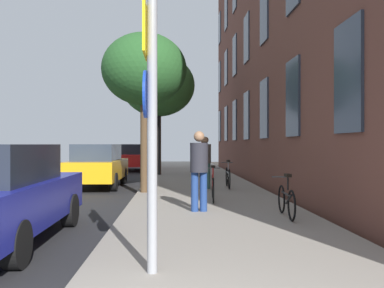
{
  "coord_description": "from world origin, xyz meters",
  "views": [
    {
      "loc": [
        0.14,
        -2.01,
        1.63
      ],
      "look_at": [
        0.83,
        13.03,
        1.64
      ],
      "focal_mm": 38.5,
      "sensor_mm": 36.0,
      "label": 1
    }
  ],
  "objects_px": {
    "pedestrian_0": "(199,166)",
    "tree_far": "(158,86)",
    "bicycle_1": "(213,187)",
    "car_2": "(133,157)",
    "bicycle_0": "(286,200)",
    "sign_post": "(150,108)",
    "pedestrian_1": "(205,159)",
    "tree_near": "(144,70)",
    "bicycle_3": "(205,170)",
    "car_1": "(98,165)",
    "pedestrian_2": "(203,155)",
    "bicycle_2": "(228,177)",
    "traffic_light": "(157,130)"
  },
  "relations": [
    {
      "from": "bicycle_0",
      "to": "pedestrian_2",
      "type": "relative_size",
      "value": 0.88
    },
    {
      "from": "bicycle_1",
      "to": "car_2",
      "type": "bearing_deg",
      "value": 103.82
    },
    {
      "from": "traffic_light",
      "to": "car_1",
      "type": "relative_size",
      "value": 0.75
    },
    {
      "from": "car_1",
      "to": "bicycle_0",
      "type": "bearing_deg",
      "value": -54.02
    },
    {
      "from": "tree_near",
      "to": "tree_far",
      "type": "height_order",
      "value": "tree_far"
    },
    {
      "from": "pedestrian_0",
      "to": "car_1",
      "type": "height_order",
      "value": "pedestrian_0"
    },
    {
      "from": "bicycle_0",
      "to": "car_2",
      "type": "xyz_separation_m",
      "value": [
        -4.83,
        16.99,
        0.37
      ]
    },
    {
      "from": "pedestrian_1",
      "to": "car_2",
      "type": "xyz_separation_m",
      "value": [
        -3.58,
        11.45,
        -0.29
      ]
    },
    {
      "from": "traffic_light",
      "to": "pedestrian_0",
      "type": "bearing_deg",
      "value": -82.94
    },
    {
      "from": "tree_far",
      "to": "pedestrian_0",
      "type": "height_order",
      "value": "tree_far"
    },
    {
      "from": "bicycle_3",
      "to": "pedestrian_0",
      "type": "bearing_deg",
      "value": -95.2
    },
    {
      "from": "car_1",
      "to": "tree_near",
      "type": "bearing_deg",
      "value": -53.17
    },
    {
      "from": "tree_near",
      "to": "bicycle_1",
      "type": "relative_size",
      "value": 2.88
    },
    {
      "from": "car_2",
      "to": "tree_near",
      "type": "bearing_deg",
      "value": -82.76
    },
    {
      "from": "sign_post",
      "to": "bicycle_3",
      "type": "distance_m",
      "value": 13.12
    },
    {
      "from": "traffic_light",
      "to": "pedestrian_0",
      "type": "height_order",
      "value": "traffic_light"
    },
    {
      "from": "sign_post",
      "to": "car_2",
      "type": "relative_size",
      "value": 0.75
    },
    {
      "from": "tree_near",
      "to": "bicycle_2",
      "type": "height_order",
      "value": "tree_near"
    },
    {
      "from": "tree_far",
      "to": "car_1",
      "type": "height_order",
      "value": "tree_far"
    },
    {
      "from": "bicycle_2",
      "to": "tree_near",
      "type": "bearing_deg",
      "value": -156.76
    },
    {
      "from": "tree_far",
      "to": "tree_near",
      "type": "bearing_deg",
      "value": -91.17
    },
    {
      "from": "traffic_light",
      "to": "bicycle_2",
      "type": "distance_m",
      "value": 7.08
    },
    {
      "from": "traffic_light",
      "to": "car_2",
      "type": "xyz_separation_m",
      "value": [
        -1.68,
        4.94,
        -1.48
      ]
    },
    {
      "from": "bicycle_1",
      "to": "bicycle_0",
      "type": "bearing_deg",
      "value": -63.37
    },
    {
      "from": "pedestrian_2",
      "to": "car_2",
      "type": "xyz_separation_m",
      "value": [
        -3.83,
        7.21,
        -0.29
      ]
    },
    {
      "from": "tree_far",
      "to": "bicycle_2",
      "type": "relative_size",
      "value": 3.47
    },
    {
      "from": "bicycle_1",
      "to": "pedestrian_1",
      "type": "bearing_deg",
      "value": 89.52
    },
    {
      "from": "bicycle_2",
      "to": "car_2",
      "type": "height_order",
      "value": "car_2"
    },
    {
      "from": "bicycle_1",
      "to": "pedestrian_1",
      "type": "xyz_separation_m",
      "value": [
        0.03,
        2.99,
        0.64
      ]
    },
    {
      "from": "sign_post",
      "to": "pedestrian_2",
      "type": "bearing_deg",
      "value": 83.13
    },
    {
      "from": "tree_near",
      "to": "bicycle_3",
      "type": "relative_size",
      "value": 2.95
    },
    {
      "from": "bicycle_0",
      "to": "pedestrian_2",
      "type": "height_order",
      "value": "pedestrian_2"
    },
    {
      "from": "sign_post",
      "to": "pedestrian_1",
      "type": "height_order",
      "value": "sign_post"
    },
    {
      "from": "traffic_light",
      "to": "bicycle_3",
      "type": "relative_size",
      "value": 1.89
    },
    {
      "from": "pedestrian_0",
      "to": "tree_far",
      "type": "bearing_deg",
      "value": 96.65
    },
    {
      "from": "pedestrian_0",
      "to": "car_1",
      "type": "bearing_deg",
      "value": 118.34
    },
    {
      "from": "pedestrian_1",
      "to": "car_2",
      "type": "height_order",
      "value": "pedestrian_1"
    },
    {
      "from": "pedestrian_2",
      "to": "bicycle_1",
      "type": "bearing_deg",
      "value": -92.2
    },
    {
      "from": "pedestrian_1",
      "to": "car_1",
      "type": "relative_size",
      "value": 0.41
    },
    {
      "from": "sign_post",
      "to": "car_2",
      "type": "xyz_separation_m",
      "value": [
        -2.22,
        20.57,
        -1.21
      ]
    },
    {
      "from": "sign_post",
      "to": "bicycle_2",
      "type": "height_order",
      "value": "sign_post"
    },
    {
      "from": "bicycle_2",
      "to": "bicycle_3",
      "type": "distance_m",
      "value": 3.62
    },
    {
      "from": "bicycle_1",
      "to": "bicycle_3",
      "type": "height_order",
      "value": "bicycle_3"
    },
    {
      "from": "sign_post",
      "to": "bicycle_2",
      "type": "xyz_separation_m",
      "value": [
        2.17,
        9.35,
        -1.56
      ]
    },
    {
      "from": "tree_far",
      "to": "bicycle_0",
      "type": "height_order",
      "value": "tree_far"
    },
    {
      "from": "tree_near",
      "to": "bicycle_0",
      "type": "xyz_separation_m",
      "value": [
        3.26,
        -4.57,
        -3.49
      ]
    },
    {
      "from": "pedestrian_2",
      "to": "bicycle_2",
      "type": "bearing_deg",
      "value": -82.09
    },
    {
      "from": "traffic_light",
      "to": "bicycle_0",
      "type": "height_order",
      "value": "traffic_light"
    },
    {
      "from": "traffic_light",
      "to": "tree_far",
      "type": "distance_m",
      "value": 2.25
    },
    {
      "from": "tree_near",
      "to": "bicycle_3",
      "type": "bearing_deg",
      "value": 64.62
    }
  ]
}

